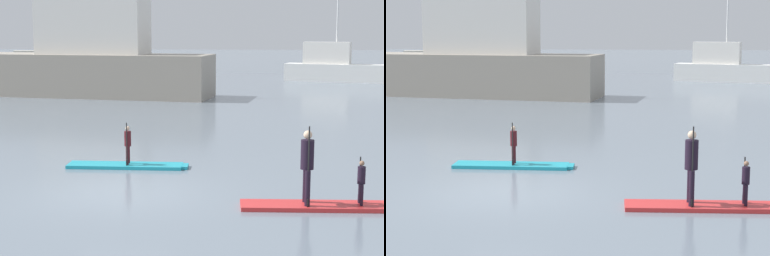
% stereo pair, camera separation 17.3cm
% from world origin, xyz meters
% --- Properties ---
extents(ground_plane, '(240.00, 240.00, 0.00)m').
position_xyz_m(ground_plane, '(0.00, 0.00, 0.00)').
color(ground_plane, slate).
extents(paddleboard_near, '(3.61, 0.91, 0.10)m').
position_xyz_m(paddleboard_near, '(-0.44, 2.92, 0.05)').
color(paddleboard_near, '#1E9EB2').
rests_on(paddleboard_near, ground).
extents(paddler_child_solo, '(0.21, 0.40, 1.27)m').
position_xyz_m(paddler_child_solo, '(-0.43, 2.91, 0.74)').
color(paddler_child_solo, '#4C1419').
rests_on(paddler_child_solo, paddleboard_near).
extents(paddleboard_far, '(3.74, 1.01, 0.10)m').
position_xyz_m(paddleboard_far, '(4.89, -0.96, 0.05)').
color(paddleboard_far, red).
rests_on(paddleboard_far, ground).
extents(paddler_adult, '(0.32, 0.53, 1.83)m').
position_xyz_m(paddler_adult, '(4.55, -0.99, 1.08)').
color(paddler_adult, black).
rests_on(paddler_adult, paddleboard_far).
extents(paddler_child_front, '(0.19, 0.37, 1.08)m').
position_xyz_m(paddler_child_front, '(5.78, -0.89, 0.67)').
color(paddler_child_front, black).
rests_on(paddler_child_front, paddleboard_far).
extents(fishing_boat_white_large, '(15.48, 5.93, 11.49)m').
position_xyz_m(fishing_boat_white_large, '(-7.01, 23.27, 2.14)').
color(fishing_boat_white_large, '#9E9384').
rests_on(fishing_boat_white_large, ground).
extents(fishing_boat_green_midground, '(9.34, 5.29, 6.22)m').
position_xyz_m(fishing_boat_green_midground, '(-15.83, 38.31, 0.86)').
color(fishing_boat_green_midground, silver).
rests_on(fishing_boat_green_midground, ground).
extents(motor_boat_small_navy, '(8.00, 3.86, 6.48)m').
position_xyz_m(motor_boat_small_navy, '(9.08, 36.71, 1.14)').
color(motor_boat_small_navy, silver).
rests_on(motor_boat_small_navy, ground).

